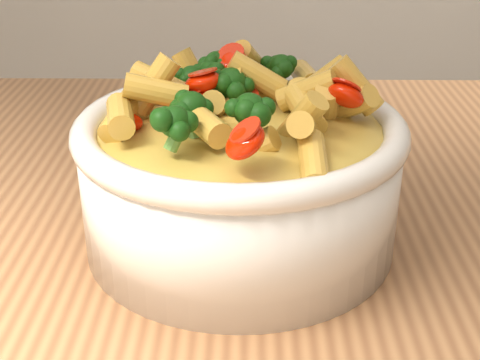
{
  "coord_description": "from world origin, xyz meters",
  "views": [
    {
      "loc": [
        -0.01,
        -0.45,
        1.17
      ],
      "look_at": [
        -0.02,
        -0.0,
        0.95
      ],
      "focal_mm": 50.0,
      "sensor_mm": 36.0,
      "label": 1
    }
  ],
  "objects": [
    {
      "name": "pasta_salad",
      "position": [
        -0.02,
        -0.0,
        1.01
      ],
      "size": [
        0.19,
        0.19,
        0.04
      ],
      "color": "gold",
      "rests_on": "serving_bowl"
    },
    {
      "name": "serving_bowl",
      "position": [
        -0.02,
        -0.0,
        0.95
      ],
      "size": [
        0.24,
        0.24,
        0.1
      ],
      "color": "white",
      "rests_on": "table"
    },
    {
      "name": "table",
      "position": [
        0.0,
        0.0,
        0.8
      ],
      "size": [
        1.2,
        0.8,
        0.9
      ],
      "color": "#A97448",
      "rests_on": "ground"
    }
  ]
}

